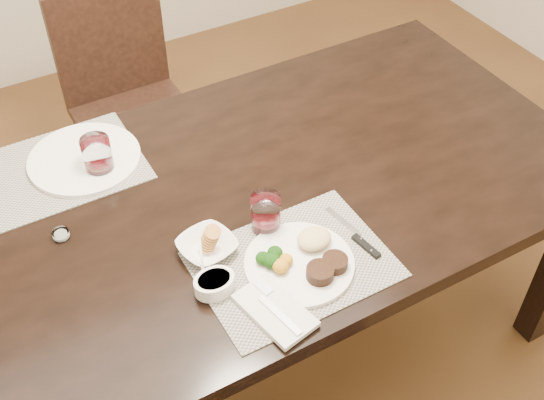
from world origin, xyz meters
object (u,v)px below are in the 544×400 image
steak_knife (360,240)px  chair_far (126,93)px  dinner_plate (304,260)px  far_plate (84,159)px  cracker_bowl (207,246)px  wine_glass_near (266,214)px

steak_knife → chair_far: bearing=89.8°
dinner_plate → far_plate: (-0.34, 0.63, -0.01)m
chair_far → dinner_plate: bearing=-88.6°
cracker_bowl → wine_glass_near: bearing=0.0°
chair_far → far_plate: size_ratio=2.86×
cracker_bowl → far_plate: size_ratio=0.51×
chair_far → steak_knife: chair_far is taller
chair_far → cracker_bowl: bearing=-98.3°
steak_knife → wine_glass_near: bearing=129.9°
cracker_bowl → dinner_plate: bearing=-39.4°
steak_knife → far_plate: far_plate is taller
wine_glass_near → dinner_plate: bearing=-82.2°
chair_far → cracker_bowl: size_ratio=5.64×
wine_glass_near → far_plate: size_ratio=0.33×
dinner_plate → wine_glass_near: wine_glass_near is taller
wine_glass_near → far_plate: (-0.32, 0.48, -0.04)m
steak_knife → cracker_bowl: bearing=146.5°
cracker_bowl → far_plate: bearing=107.9°
chair_far → cracker_bowl: 1.12m
cracker_bowl → far_plate: (-0.15, 0.48, -0.01)m
dinner_plate → cracker_bowl: cracker_bowl is taller
wine_glass_near → far_plate: bearing=123.8°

